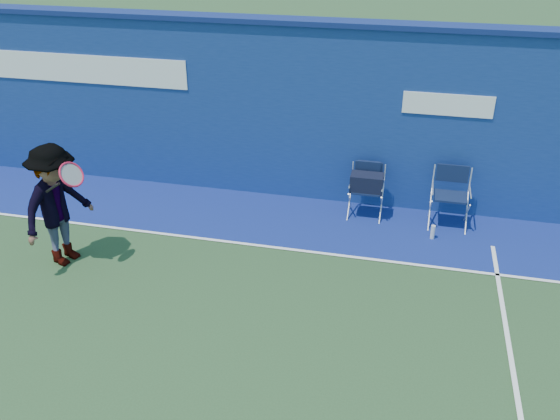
% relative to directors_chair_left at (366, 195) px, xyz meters
% --- Properties ---
extents(ground, '(80.00, 80.00, 0.00)m').
position_rel_directors_chair_left_xyz_m(ground, '(-2.46, -4.58, -0.38)').
color(ground, '#284525').
rests_on(ground, ground).
extents(stadium_wall, '(24.00, 0.50, 3.08)m').
position_rel_directors_chair_left_xyz_m(stadium_wall, '(-2.46, 0.62, 1.17)').
color(stadium_wall, navy).
rests_on(stadium_wall, ground).
extents(out_of_bounds_strip, '(24.00, 1.80, 0.01)m').
position_rel_directors_chair_left_xyz_m(out_of_bounds_strip, '(-2.46, -0.48, -0.38)').
color(out_of_bounds_strip, navy).
rests_on(out_of_bounds_strip, ground).
extents(court_lines, '(24.00, 12.00, 0.01)m').
position_rel_directors_chair_left_xyz_m(court_lines, '(-2.46, -3.98, -0.37)').
color(court_lines, white).
rests_on(court_lines, out_of_bounds_strip).
extents(directors_chair_left, '(0.53, 0.50, 0.90)m').
position_rel_directors_chair_left_xyz_m(directors_chair_left, '(0.00, 0.00, 0.00)').
color(directors_chair_left, silver).
rests_on(directors_chair_left, ground).
extents(directors_chair_right, '(0.58, 0.52, 0.97)m').
position_rel_directors_chair_left_xyz_m(directors_chair_right, '(1.35, -0.02, -0.08)').
color(directors_chair_right, silver).
rests_on(directors_chair_right, ground).
extents(water_bottle, '(0.07, 0.07, 0.24)m').
position_rel_directors_chair_left_xyz_m(water_bottle, '(1.12, -0.54, -0.27)').
color(water_bottle, silver).
rests_on(water_bottle, ground).
extents(tennis_player, '(1.04, 1.32, 1.83)m').
position_rel_directors_chair_left_xyz_m(tennis_player, '(-4.16, -2.41, 0.53)').
color(tennis_player, '#EA4738').
rests_on(tennis_player, ground).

